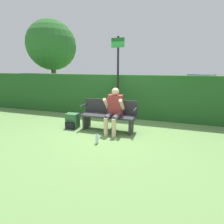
{
  "coord_description": "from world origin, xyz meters",
  "views": [
    {
      "loc": [
        1.54,
        -4.42,
        1.73
      ],
      "look_at": [
        0.15,
        -0.1,
        0.57
      ],
      "focal_mm": 28.0,
      "sensor_mm": 36.0,
      "label": 1
    }
  ],
  "objects_px": {
    "backpack": "(72,121)",
    "water_bottle": "(97,139)",
    "signpost": "(118,74)",
    "tree": "(52,46)",
    "person_seated": "(114,109)",
    "park_bench": "(109,115)",
    "parked_car": "(201,82)"
  },
  "relations": [
    {
      "from": "water_bottle",
      "to": "tree",
      "type": "bearing_deg",
      "value": 134.36
    },
    {
      "from": "backpack",
      "to": "tree",
      "type": "xyz_separation_m",
      "value": [
        -2.89,
        3.3,
        2.55
      ]
    },
    {
      "from": "person_seated",
      "to": "signpost",
      "type": "bearing_deg",
      "value": 101.54
    },
    {
      "from": "parked_car",
      "to": "park_bench",
      "type": "bearing_deg",
      "value": -179.89
    },
    {
      "from": "person_seated",
      "to": "tree",
      "type": "relative_size",
      "value": 0.31
    },
    {
      "from": "water_bottle",
      "to": "signpost",
      "type": "height_order",
      "value": "signpost"
    },
    {
      "from": "backpack",
      "to": "parked_car",
      "type": "relative_size",
      "value": 0.09
    },
    {
      "from": "signpost",
      "to": "tree",
      "type": "distance_m",
      "value": 4.6
    },
    {
      "from": "park_bench",
      "to": "tree",
      "type": "distance_m",
      "value": 5.55
    },
    {
      "from": "park_bench",
      "to": "backpack",
      "type": "relative_size",
      "value": 3.67
    },
    {
      "from": "park_bench",
      "to": "parked_car",
      "type": "height_order",
      "value": "parked_car"
    },
    {
      "from": "person_seated",
      "to": "backpack",
      "type": "xyz_separation_m",
      "value": [
        -1.27,
        -0.05,
        -0.46
      ]
    },
    {
      "from": "park_bench",
      "to": "parked_car",
      "type": "relative_size",
      "value": 0.32
    },
    {
      "from": "park_bench",
      "to": "water_bottle",
      "type": "xyz_separation_m",
      "value": [
        0.05,
        -0.98,
        -0.32
      ]
    },
    {
      "from": "parked_car",
      "to": "tree",
      "type": "height_order",
      "value": "tree"
    },
    {
      "from": "person_seated",
      "to": "backpack",
      "type": "height_order",
      "value": "person_seated"
    },
    {
      "from": "person_seated",
      "to": "water_bottle",
      "type": "bearing_deg",
      "value": -100.03
    },
    {
      "from": "backpack",
      "to": "signpost",
      "type": "relative_size",
      "value": 0.16
    },
    {
      "from": "person_seated",
      "to": "tree",
      "type": "height_order",
      "value": "tree"
    },
    {
      "from": "park_bench",
      "to": "parked_car",
      "type": "xyz_separation_m",
      "value": [
        3.92,
        10.6,
        0.17
      ]
    },
    {
      "from": "person_seated",
      "to": "signpost",
      "type": "relative_size",
      "value": 0.45
    },
    {
      "from": "backpack",
      "to": "signpost",
      "type": "distance_m",
      "value": 2.09
    },
    {
      "from": "signpost",
      "to": "tree",
      "type": "relative_size",
      "value": 0.68
    },
    {
      "from": "park_bench",
      "to": "signpost",
      "type": "distance_m",
      "value": 1.52
    },
    {
      "from": "person_seated",
      "to": "tree",
      "type": "xyz_separation_m",
      "value": [
        -4.16,
        3.25,
        2.09
      ]
    },
    {
      "from": "person_seated",
      "to": "parked_car",
      "type": "height_order",
      "value": "parked_car"
    },
    {
      "from": "backpack",
      "to": "water_bottle",
      "type": "distance_m",
      "value": 1.38
    },
    {
      "from": "person_seated",
      "to": "tree",
      "type": "bearing_deg",
      "value": 142.02
    },
    {
      "from": "park_bench",
      "to": "water_bottle",
      "type": "relative_size",
      "value": 6.58
    },
    {
      "from": "park_bench",
      "to": "backpack",
      "type": "distance_m",
      "value": 1.11
    },
    {
      "from": "person_seated",
      "to": "water_bottle",
      "type": "height_order",
      "value": "person_seated"
    },
    {
      "from": "person_seated",
      "to": "backpack",
      "type": "relative_size",
      "value": 2.82
    }
  ]
}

